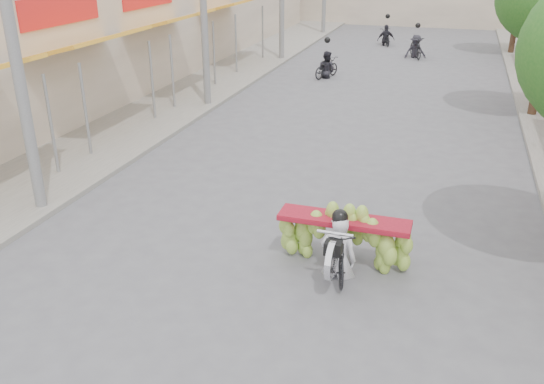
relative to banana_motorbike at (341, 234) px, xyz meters
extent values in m
plane|color=#58585D|center=(-1.27, -2.54, -0.72)|extent=(120.00, 120.00, 0.00)
cube|color=gray|center=(-8.27, 12.46, -0.66)|extent=(4.00, 60.00, 0.12)
cube|color=#C2B099|center=(-13.27, 11.46, 2.28)|extent=(8.00, 40.00, 6.00)
cylinder|color=slate|center=(-7.57, 2.26, 0.56)|extent=(0.08, 0.08, 2.55)
cube|color=gold|center=(-8.39, 5.46, 2.03)|extent=(1.77, 4.00, 0.53)
cylinder|color=slate|center=(-7.57, 3.66, 0.56)|extent=(0.08, 0.08, 2.55)
cylinder|color=slate|center=(-7.57, 7.26, 0.56)|extent=(0.08, 0.08, 2.55)
cube|color=red|center=(-9.27, 5.46, 2.88)|extent=(0.10, 3.50, 0.80)
cube|color=gold|center=(-8.39, 10.46, 2.03)|extent=(1.77, 4.00, 0.53)
cylinder|color=slate|center=(-7.57, 8.66, 0.56)|extent=(0.08, 0.08, 2.55)
cylinder|color=slate|center=(-7.57, 12.26, 0.56)|extent=(0.08, 0.08, 2.55)
cube|color=gold|center=(-8.39, 16.46, 2.03)|extent=(1.77, 4.00, 0.53)
cylinder|color=slate|center=(-7.57, 14.66, 0.56)|extent=(0.08, 0.08, 2.55)
cylinder|color=slate|center=(-7.57, 18.26, 0.56)|extent=(0.08, 0.08, 2.55)
cylinder|color=slate|center=(5.03, 21.36, 0.56)|extent=(0.08, 0.08, 2.55)
cylinder|color=slate|center=(-6.67, 0.46, 3.28)|extent=(0.24, 0.24, 8.00)
cylinder|color=#3A2719|center=(4.13, 11.46, 0.88)|extent=(0.28, 0.28, 3.20)
cylinder|color=#3A2719|center=(4.13, 23.46, 0.88)|extent=(0.28, 0.28, 3.20)
imported|color=black|center=(0.00, -0.13, -0.24)|extent=(0.90, 1.69, 0.96)
cylinder|color=silver|center=(0.00, -0.78, -0.10)|extent=(0.10, 0.66, 0.66)
cube|color=black|center=(0.00, -0.68, 0.08)|extent=(0.28, 0.22, 0.22)
cylinder|color=silver|center=(0.00, -0.58, 0.30)|extent=(0.60, 0.05, 0.05)
cube|color=maroon|center=(0.00, 0.22, 0.16)|extent=(2.32, 0.55, 0.10)
imported|color=silver|center=(0.00, -0.18, 0.45)|extent=(0.63, 0.46, 1.74)
sphere|color=black|center=(0.00, -0.21, 1.29)|extent=(0.28, 0.28, 0.28)
imported|color=black|center=(-3.72, 15.29, -0.29)|extent=(1.08, 1.62, 0.85)
imported|color=#222128|center=(-3.72, 15.29, 0.41)|extent=(0.91, 0.74, 1.65)
sphere|color=black|center=(-3.72, 15.29, 0.86)|extent=(0.26, 0.26, 0.26)
imported|color=black|center=(-0.48, 21.03, -0.17)|extent=(1.16, 1.92, 1.09)
imported|color=#222128|center=(-0.48, 21.03, 0.41)|extent=(1.18, 0.90, 1.65)
sphere|color=black|center=(-0.48, 21.03, 0.86)|extent=(0.26, 0.26, 0.26)
imported|color=black|center=(-2.37, 24.38, -0.29)|extent=(1.03, 1.63, 0.86)
imported|color=#222128|center=(-2.37, 24.38, 0.41)|extent=(1.09, 0.83, 1.65)
sphere|color=black|center=(-2.37, 24.38, 0.86)|extent=(0.26, 0.26, 0.26)
camera|label=1|loc=(1.55, -8.80, 4.68)|focal=38.00mm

